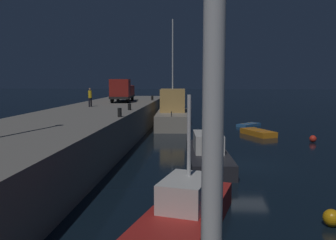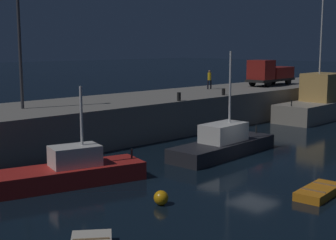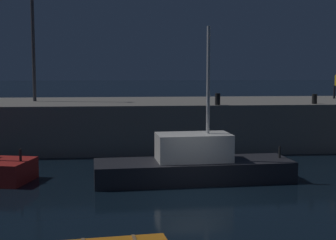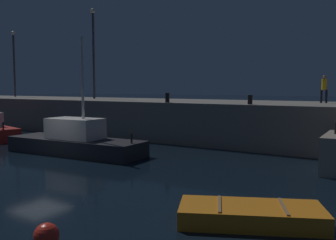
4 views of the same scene
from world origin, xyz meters
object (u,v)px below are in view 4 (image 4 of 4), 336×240
(fishing_boat_blue, at_px, (75,141))
(bollard_central, at_px, (167,98))
(dinghy_red_small, at_px, (251,215))
(lamp_post_west, at_px, (14,58))
(bollard_west, at_px, (250,100))
(lamp_post_east, at_px, (93,46))
(dockworker, at_px, (324,87))
(mooring_buoy_mid, at_px, (46,236))

(fishing_boat_blue, xyz_separation_m, bollard_central, (2.14, 6.02, 2.31))
(dinghy_red_small, bearing_deg, lamp_post_west, 154.19)
(bollard_west, height_order, bollard_central, bollard_central)
(dinghy_red_small, xyz_separation_m, lamp_post_east, (-20.15, 14.98, 7.02))
(lamp_post_west, xyz_separation_m, dockworker, (31.45, -0.01, -3.16))
(dinghy_red_small, distance_m, lamp_post_west, 36.85)
(dinghy_red_small, bearing_deg, dockworker, 94.29)
(lamp_post_west, relative_size, bollard_central, 11.20)
(bollard_central, bearing_deg, lamp_post_east, 159.13)
(lamp_post_west, bearing_deg, mooring_buoy_mid, -34.06)
(bollard_west, bearing_deg, bollard_central, -176.18)
(bollard_west, bearing_deg, dockworker, 53.59)
(lamp_post_west, height_order, lamp_post_east, lamp_post_east)
(fishing_boat_blue, relative_size, mooring_buoy_mid, 14.27)
(dinghy_red_small, height_order, bollard_central, bollard_central)
(dinghy_red_small, height_order, lamp_post_west, lamp_post_west)
(lamp_post_east, relative_size, bollard_central, 12.50)
(dinghy_red_small, distance_m, mooring_buoy_mid, 5.22)
(lamp_post_east, xyz_separation_m, bollard_west, (15.76, -3.55, -4.31))
(mooring_buoy_mid, xyz_separation_m, bollard_west, (-1.03, 15.43, 2.67))
(dinghy_red_small, bearing_deg, mooring_buoy_mid, -130.05)
(fishing_boat_blue, relative_size, bollard_central, 13.25)
(dockworker, height_order, bollard_west, dockworker)
(lamp_post_east, relative_size, bollard_west, 14.37)
(fishing_boat_blue, relative_size, dockworker, 4.76)
(mooring_buoy_mid, xyz_separation_m, dockworker, (2.18, 19.77, 3.39))
(bollard_central, bearing_deg, fishing_boat_blue, -109.58)
(dinghy_red_small, xyz_separation_m, mooring_buoy_mid, (-3.36, -4.00, 0.04))
(dockworker, bearing_deg, bollard_west, -126.41)
(lamp_post_west, height_order, bollard_west, lamp_post_west)
(bollard_west, distance_m, bollard_central, 5.50)
(dinghy_red_small, bearing_deg, lamp_post_east, 143.38)
(fishing_boat_blue, distance_m, lamp_post_east, 14.43)
(lamp_post_west, bearing_deg, bollard_central, -11.73)
(bollard_west, xyz_separation_m, bollard_central, (-5.49, -0.37, 0.04))
(fishing_boat_blue, height_order, bollard_central, fishing_boat_blue)
(dockworker, bearing_deg, lamp_post_east, -177.60)
(lamp_post_east, bearing_deg, fishing_boat_blue, -50.70)
(fishing_boat_blue, bearing_deg, lamp_post_west, 152.46)
(mooring_buoy_mid, relative_size, lamp_post_east, 0.07)
(dinghy_red_small, bearing_deg, bollard_central, 131.76)
(fishing_boat_blue, xyz_separation_m, dockworker, (10.84, 10.74, 2.99))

